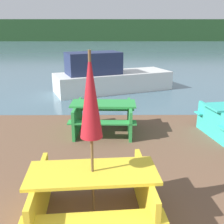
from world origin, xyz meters
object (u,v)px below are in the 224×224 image
at_px(umbrella_crimson, 91,97).
at_px(boat, 108,77).
at_px(picnic_table_yellow, 93,191).
at_px(picnic_table_green, 103,114).

distance_m(umbrella_crimson, boat, 7.93).
xyz_separation_m(picnic_table_yellow, boat, (0.15, 7.84, 0.13)).
bearing_deg(picnic_table_green, picnic_table_yellow, -90.99).
height_order(picnic_table_yellow, umbrella_crimson, umbrella_crimson).
relative_size(picnic_table_yellow, umbrella_crimson, 0.78).
height_order(picnic_table_green, umbrella_crimson, umbrella_crimson).
bearing_deg(picnic_table_yellow, umbrella_crimson, 180.00).
xyz_separation_m(picnic_table_green, umbrella_crimson, (-0.06, -3.29, 1.32)).
distance_m(picnic_table_yellow, boat, 7.85).
bearing_deg(picnic_table_yellow, picnic_table_green, 89.01).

